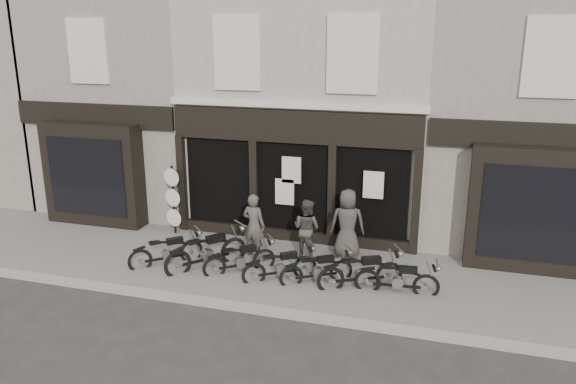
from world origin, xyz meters
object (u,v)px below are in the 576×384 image
(motorcycle_4, at_px, (317,272))
(advert_sign_post, at_px, (173,203))
(motorcycle_3, at_px, (281,268))
(man_right, at_px, (347,223))
(motorcycle_0, at_px, (167,254))
(motorcycle_2, at_px, (240,261))
(motorcycle_1, at_px, (207,254))
(motorcycle_6, at_px, (398,282))
(man_left, at_px, (254,225))
(man_centre, at_px, (307,228))
(motorcycle_5, at_px, (361,275))

(motorcycle_4, xyz_separation_m, advert_sign_post, (-4.89, 2.01, 0.72))
(motorcycle_3, xyz_separation_m, man_right, (1.30, 1.82, 0.69))
(motorcycle_0, bearing_deg, motorcycle_2, -40.35)
(motorcycle_3, bearing_deg, advert_sign_post, 116.73)
(motorcycle_1, distance_m, motorcycle_6, 4.88)
(motorcycle_2, bearing_deg, man_left, 51.04)
(motorcycle_0, relative_size, motorcycle_2, 0.99)
(motorcycle_1, xyz_separation_m, motorcycle_6, (4.87, -0.10, -0.07))
(man_left, bearing_deg, motorcycle_2, 97.81)
(man_centre, bearing_deg, motorcycle_6, 170.25)
(motorcycle_6, bearing_deg, motorcycle_1, 173.75)
(motorcycle_0, distance_m, man_centre, 3.73)
(motorcycle_5, distance_m, man_centre, 2.26)
(motorcycle_2, height_order, motorcycle_3, motorcycle_3)
(advert_sign_post, bearing_deg, motorcycle_3, -17.26)
(motorcycle_2, xyz_separation_m, man_centre, (1.37, 1.36, 0.56))
(motorcycle_3, xyz_separation_m, motorcycle_5, (1.98, 0.12, 0.04))
(motorcycle_0, distance_m, motorcycle_3, 3.12)
(motorcycle_6, bearing_deg, man_right, 125.97)
(motorcycle_2, bearing_deg, motorcycle_6, -39.70)
(man_left, xyz_separation_m, advert_sign_post, (-2.88, 0.96, 0.08))
(motorcycle_4, relative_size, man_centre, 1.04)
(motorcycle_1, xyz_separation_m, advert_sign_post, (-1.96, 1.96, 0.63))
(motorcycle_2, xyz_separation_m, advert_sign_post, (-2.87, 1.97, 0.71))
(motorcycle_4, height_order, man_centre, man_centre)
(man_left, bearing_deg, motorcycle_5, 169.97)
(motorcycle_0, relative_size, man_centre, 1.00)
(motorcycle_5, relative_size, motorcycle_6, 0.99)
(motorcycle_1, xyz_separation_m, motorcycle_5, (4.00, -0.02, -0.04))
(motorcycle_3, relative_size, man_centre, 1.04)
(motorcycle_2, bearing_deg, motorcycle_1, 140.82)
(motorcycle_4, distance_m, man_left, 2.35)
(motorcycle_3, height_order, man_right, man_right)
(advert_sign_post, bearing_deg, motorcycle_4, -11.78)
(motorcycle_4, height_order, man_right, man_right)
(motorcycle_2, xyz_separation_m, man_left, (0.01, 1.01, 0.62))
(motorcycle_6, xyz_separation_m, man_right, (-1.55, 1.78, 0.68))
(motorcycle_2, height_order, man_right, man_right)
(motorcycle_5, bearing_deg, motorcycle_6, -33.29)
(motorcycle_2, distance_m, advert_sign_post, 3.55)
(motorcycle_6, bearing_deg, advert_sign_post, 158.14)
(man_right, bearing_deg, motorcycle_0, 11.71)
(motorcycle_5, height_order, man_right, man_right)
(motorcycle_3, xyz_separation_m, advert_sign_post, (-3.98, 2.10, 0.71))
(motorcycle_0, bearing_deg, advert_sign_post, 69.04)
(man_left, distance_m, man_right, 2.50)
(motorcycle_5, height_order, advert_sign_post, advert_sign_post)
(motorcycle_3, relative_size, motorcycle_5, 0.86)
(motorcycle_2, bearing_deg, man_centre, 6.31)
(advert_sign_post, bearing_deg, motorcycle_6, -6.21)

